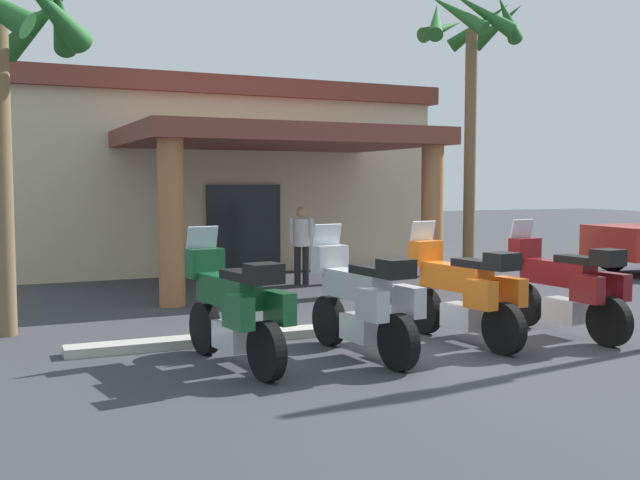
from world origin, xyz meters
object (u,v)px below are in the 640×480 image
object	(u,v)px
motorcycle_maroon	(565,287)
pedestrian	(302,240)
motorcycle_silver	(362,301)
motorcycle_orange	(463,292)
motorcycle_green	(234,308)
palm_tree_near_portico	(471,51)
motel_building	(212,175)

from	to	relation	value
motorcycle_maroon	pedestrian	distance (m)	6.55
motorcycle_silver	pedestrian	distance (m)	6.65
motorcycle_maroon	pedestrian	size ratio (longest dim) A/B	1.34
pedestrian	motorcycle_orange	bearing A→B (deg)	-144.78
motorcycle_silver	pedestrian	size ratio (longest dim) A/B	1.34
motorcycle_green	motorcycle_silver	size ratio (longest dim) A/B	0.99
pedestrian	motorcycle_maroon	bearing A→B (deg)	-130.74
motorcycle_orange	palm_tree_near_portico	world-z (taller)	palm_tree_near_portico
motorcycle_orange	palm_tree_near_portico	xyz separation A→B (m)	(4.72, 6.64, 4.53)
motorcycle_silver	motorcycle_orange	xyz separation A→B (m)	(1.58, 0.15, 0.00)
motorcycle_green	motorcycle_maroon	size ratio (longest dim) A/B	0.99
motorcycle_orange	motorcycle_maroon	distance (m)	1.59
motorcycle_silver	motorcycle_orange	bearing A→B (deg)	-90.73
motorcycle_silver	palm_tree_near_portico	size ratio (longest dim) A/B	0.33
motel_building	motorcycle_maroon	xyz separation A→B (m)	(1.88, -11.34, -1.66)
motorcycle_green	palm_tree_near_portico	bearing A→B (deg)	-59.97
pedestrian	palm_tree_near_portico	bearing A→B (deg)	-47.46
motorcycle_green	palm_tree_near_portico	xyz separation A→B (m)	(7.89, 6.63, 4.53)
motorcycle_maroon	palm_tree_near_portico	distance (m)	8.76
motorcycle_green	motorcycle_maroon	xyz separation A→B (m)	(4.75, -0.18, 0.00)
motorcycle_maroon	motorcycle_orange	bearing A→B (deg)	77.80
motel_building	pedestrian	xyz separation A→B (m)	(0.54, -4.93, -1.41)
motel_building	motorcycle_maroon	world-z (taller)	motel_building
palm_tree_near_portico	motorcycle_maroon	bearing A→B (deg)	-114.75
motorcycle_silver	motorcycle_orange	size ratio (longest dim) A/B	1.00
motel_building	motorcycle_orange	world-z (taller)	motel_building
motel_building	motorcycle_silver	world-z (taller)	motel_building
motorcycle_green	pedestrian	world-z (taller)	pedestrian
motorcycle_silver	palm_tree_near_portico	bearing A→B (deg)	-49.17
motorcycle_maroon	palm_tree_near_portico	xyz separation A→B (m)	(3.14, 6.81, 4.53)
motorcycle_maroon	pedestrian	world-z (taller)	pedestrian
motorcycle_green	motorcycle_orange	distance (m)	3.17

